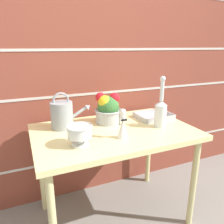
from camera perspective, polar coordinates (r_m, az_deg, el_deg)
ground_plane at (r=1.95m, az=0.46°, el=-25.27°), size 12.00×12.00×0.00m
brick_wall at (r=1.88m, az=-5.11°, el=10.47°), size 3.60×0.08×2.20m
patio_table at (r=1.58m, az=0.52°, el=-7.17°), size 1.12×0.72×0.74m
watering_can at (r=1.59m, az=-12.81°, el=-0.65°), size 0.30×0.16×0.26m
crystal_pedestal_bowl at (r=1.30m, az=-8.47°, el=-5.32°), size 0.16×0.16×0.12m
flower_planter at (r=1.66m, az=-1.05°, el=0.76°), size 0.21×0.21×0.24m
glass_decanter at (r=1.61m, az=12.59°, el=0.21°), size 0.09×0.09×0.37m
figurine_vase at (r=1.39m, az=2.82°, el=-3.75°), size 0.07×0.07×0.20m
wire_tray at (r=1.83m, az=10.82°, el=-1.20°), size 0.28×0.22×0.04m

